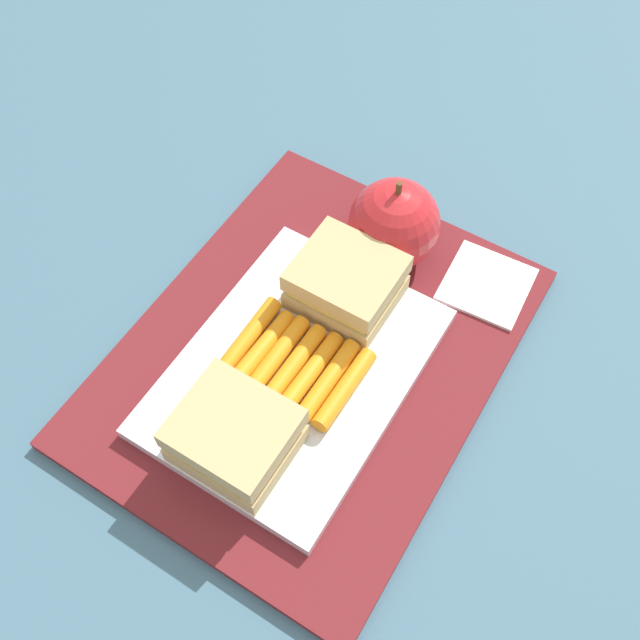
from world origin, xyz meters
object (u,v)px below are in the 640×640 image
at_px(apple, 394,224).
at_px(sandwich_half_left, 235,435).
at_px(food_tray, 295,372).
at_px(carrot_sticks_bundle, 295,363).
at_px(paper_napkin, 487,284).
at_px(sandwich_half_right, 346,283).

bearing_deg(apple, sandwich_half_left, 178.66).
bearing_deg(food_tray, carrot_sticks_bundle, 7.71).
height_order(food_tray, paper_napkin, food_tray).
height_order(food_tray, sandwich_half_right, sandwich_half_right).
relative_size(food_tray, sandwich_half_right, 2.88).
relative_size(sandwich_half_left, sandwich_half_right, 1.00).
height_order(carrot_sticks_bundle, paper_napkin, carrot_sticks_bundle).
height_order(sandwich_half_left, sandwich_half_right, same).
xyz_separation_m(carrot_sticks_bundle, paper_napkin, (0.16, -0.09, -0.02)).
height_order(sandwich_half_right, paper_napkin, sandwich_half_right).
height_order(sandwich_half_left, paper_napkin, sandwich_half_left).
bearing_deg(carrot_sticks_bundle, paper_napkin, -30.24).
height_order(sandwich_half_right, apple, apple).
xyz_separation_m(food_tray, carrot_sticks_bundle, (0.00, 0.00, 0.01)).
height_order(food_tray, apple, apple).
bearing_deg(carrot_sticks_bundle, sandwich_half_right, -0.05).
relative_size(food_tray, sandwich_half_left, 2.88).
height_order(food_tray, carrot_sticks_bundle, carrot_sticks_bundle).
relative_size(sandwich_half_right, apple, 0.90).
relative_size(sandwich_half_left, apple, 0.90).
relative_size(carrot_sticks_bundle, apple, 1.15).
bearing_deg(sandwich_half_left, sandwich_half_right, 0.00).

